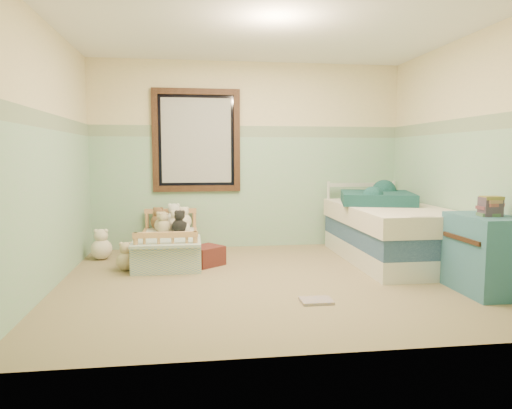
{
  "coord_description": "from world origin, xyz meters",
  "views": [
    {
      "loc": [
        -0.78,
        -4.59,
        1.26
      ],
      "look_at": [
        -0.1,
        0.35,
        0.73
      ],
      "focal_mm": 33.0,
      "sensor_mm": 36.0,
      "label": 1
    }
  ],
  "objects": [
    {
      "name": "floor",
      "position": [
        0.0,
        0.0,
        -0.01
      ],
      "size": [
        4.2,
        3.6,
        0.02
      ],
      "primitive_type": "cube",
      "color": "#8E7951",
      "rests_on": "ground"
    },
    {
      "name": "ceiling",
      "position": [
        0.0,
        0.0,
        2.51
      ],
      "size": [
        4.2,
        3.6,
        0.02
      ],
      "primitive_type": "cube",
      "color": "white",
      "rests_on": "wall_back"
    },
    {
      "name": "wall_back",
      "position": [
        0.0,
        1.8,
        1.25
      ],
      "size": [
        4.2,
        0.04,
        2.5
      ],
      "primitive_type": "cube",
      "color": "beige",
      "rests_on": "floor"
    },
    {
      "name": "wall_front",
      "position": [
        0.0,
        -1.8,
        1.25
      ],
      "size": [
        4.2,
        0.04,
        2.5
      ],
      "primitive_type": "cube",
      "color": "beige",
      "rests_on": "floor"
    },
    {
      "name": "wall_left",
      "position": [
        -2.1,
        0.0,
        1.25
      ],
      "size": [
        0.04,
        3.6,
        2.5
      ],
      "primitive_type": "cube",
      "color": "beige",
      "rests_on": "floor"
    },
    {
      "name": "wall_right",
      "position": [
        2.1,
        0.0,
        1.25
      ],
      "size": [
        0.04,
        3.6,
        2.5
      ],
      "primitive_type": "cube",
      "color": "beige",
      "rests_on": "floor"
    },
    {
      "name": "wainscot_mint",
      "position": [
        0.0,
        1.79,
        0.75
      ],
      "size": [
        4.2,
        0.01,
        1.5
      ],
      "primitive_type": "cube",
      "color": "#96B49F",
      "rests_on": "floor"
    },
    {
      "name": "border_strip",
      "position": [
        0.0,
        1.79,
        1.57
      ],
      "size": [
        4.2,
        0.01,
        0.15
      ],
      "primitive_type": "cube",
      "color": "#486C4D",
      "rests_on": "wall_back"
    },
    {
      "name": "window_frame",
      "position": [
        -0.7,
        1.76,
        1.45
      ],
      "size": [
        1.16,
        0.06,
        1.36
      ],
      "primitive_type": "cube",
      "color": "black",
      "rests_on": "wall_back"
    },
    {
      "name": "window_blinds",
      "position": [
        -0.7,
        1.77,
        1.45
      ],
      "size": [
        0.92,
        0.01,
        1.12
      ],
      "primitive_type": "cube",
      "color": "beige",
      "rests_on": "window_frame"
    },
    {
      "name": "toddler_bed_frame",
      "position": [
        -1.05,
        1.05,
        0.09
      ],
      "size": [
        0.68,
        1.36,
        0.18
      ],
      "primitive_type": "cube",
      "color": "#BF7C4C",
      "rests_on": "floor"
    },
    {
      "name": "toddler_mattress",
      "position": [
        -1.05,
        1.05,
        0.24
      ],
      "size": [
        0.62,
        1.31,
        0.12
      ],
      "primitive_type": "cube",
      "color": "white",
      "rests_on": "toddler_bed_frame"
    },
    {
      "name": "patchwork_quilt",
      "position": [
        -1.05,
        0.63,
        0.31
      ],
      "size": [
        0.74,
        0.68,
        0.03
      ],
      "primitive_type": "cube",
      "color": "#6892B2",
      "rests_on": "toddler_mattress"
    },
    {
      "name": "plush_bed_brown",
      "position": [
        -1.2,
        1.55,
        0.4
      ],
      "size": [
        0.2,
        0.2,
        0.2
      ],
      "primitive_type": "sphere",
      "color": "brown",
      "rests_on": "toddler_mattress"
    },
    {
      "name": "plush_bed_white",
      "position": [
        -1.0,
        1.55,
        0.41
      ],
      "size": [
        0.23,
        0.23,
        0.23
      ],
      "primitive_type": "sphere",
      "color": "silver",
      "rests_on": "toddler_mattress"
    },
    {
      "name": "plush_bed_tan",
      "position": [
        -1.15,
        1.33,
        0.38
      ],
      "size": [
        0.18,
        0.18,
        0.18
      ],
      "primitive_type": "sphere",
      "color": "tan",
      "rests_on": "toddler_mattress"
    },
    {
      "name": "plush_bed_dark",
      "position": [
        -0.92,
        1.33,
        0.39
      ],
      "size": [
        0.19,
        0.19,
        0.19
      ],
      "primitive_type": "sphere",
      "color": "black",
      "rests_on": "toddler_mattress"
    },
    {
      "name": "plush_floor_cream",
      "position": [
        -1.86,
        1.21,
        0.13
      ],
      "size": [
        0.25,
        0.25,
        0.25
      ],
      "primitive_type": "sphere",
      "color": "#F0E4C3",
      "rests_on": "floor"
    },
    {
      "name": "plush_floor_tan",
      "position": [
        -1.5,
        0.61,
        0.11
      ],
      "size": [
        0.21,
        0.21,
        0.21
      ],
      "primitive_type": "sphere",
      "color": "tan",
      "rests_on": "floor"
    },
    {
      "name": "twin_bed_frame",
      "position": [
        1.55,
        0.65,
        0.11
      ],
      "size": [
        1.0,
        1.99,
        0.22
      ],
      "primitive_type": "cube",
      "color": "silver",
      "rests_on": "floor"
    },
    {
      "name": "twin_boxspring",
      "position": [
        1.55,
        0.65,
        0.33
      ],
      "size": [
        1.0,
        1.99,
        0.22
      ],
      "primitive_type": "cube",
      "color": "navy",
      "rests_on": "twin_bed_frame"
    },
    {
      "name": "twin_mattress",
      "position": [
        1.55,
        0.65,
        0.55
      ],
      "size": [
        1.04,
        2.03,
        0.22
      ],
      "primitive_type": "cube",
      "color": "#F2E5CB",
      "rests_on": "twin_boxspring"
    },
    {
      "name": "teal_blanket",
      "position": [
        1.5,
        0.95,
        0.73
      ],
      "size": [
        1.06,
        1.09,
        0.14
      ],
      "primitive_type": "cube",
      "rotation": [
        0.0,
        0.0,
        -0.27
      ],
      "color": "#0C2C2F",
      "rests_on": "twin_mattress"
    },
    {
      "name": "dresser",
      "position": [
        1.87,
        -0.69,
        0.36
      ],
      "size": [
        0.45,
        0.72,
        0.72
      ],
      "primitive_type": "cube",
      "color": "#346980",
      "rests_on": "floor"
    },
    {
      "name": "book_stack",
      "position": [
        1.87,
        -0.75,
        0.8
      ],
      "size": [
        0.17,
        0.14,
        0.17
      ],
      "primitive_type": "cube",
      "rotation": [
        0.0,
        0.0,
        -0.02
      ],
      "color": "#533536",
      "rests_on": "dresser"
    },
    {
      "name": "red_pillow",
      "position": [
        -0.62,
        0.73,
        0.11
      ],
      "size": [
        0.47,
        0.46,
        0.22
      ],
      "primitive_type": "cube",
      "rotation": [
        0.0,
        0.0,
        0.67
      ],
      "color": "maroon",
      "rests_on": "floor"
    },
    {
      "name": "floor_book",
      "position": [
        0.27,
        -0.77,
        0.01
      ],
      "size": [
        0.27,
        0.21,
        0.02
      ],
      "primitive_type": "cube",
      "rotation": [
        0.0,
        0.0,
        -0.01
      ],
      "color": "gold",
      "rests_on": "floor"
    },
    {
      "name": "extra_plush_0",
      "position": [
        -1.12,
        1.22,
        0.38
      ],
      "size": [
        0.18,
        0.18,
        0.18
      ],
      "primitive_type": "sphere",
      "color": "tan",
      "rests_on": "toddler_mattress"
    },
    {
      "name": "extra_plush_1",
      "position": [
        -0.87,
        1.14,
        0.37
      ],
      "size": [
        0.15,
        0.15,
        0.15
      ],
      "primitive_type": "sphere",
      "color": "#F0E4C3",
      "rests_on": "toddler_mattress"
    },
    {
      "name": "extra_plush_2",
      "position": [
        -0.88,
        1.6,
        0.39
      ],
      "size": [
        0.2,
        0.2,
        0.2
      ],
      "primitive_type": "sphere",
      "color": "#F0E4C3",
      "rests_on": "toddler_mattress"
    },
    {
      "name": "extra_plush_3",
      "position": [
        -0.92,
        1.13,
        0.39
      ],
      "size": [
        0.2,
        0.2,
        0.2
      ],
      "primitive_type": "sphere",
      "color": "black",
      "rests_on": "toddler_mattress"
    },
    {
      "name": "extra_plush_4",
      "position": [
        -0.98,
        1.37,
        0.39
      ],
      "size": [
        0.19,
        0.19,
        0.19
      ],
      "primitive_type": "sphere",
      "color": "#F0E4C3",
      "rests_on": "toddler_mattress"
    }
  ]
}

